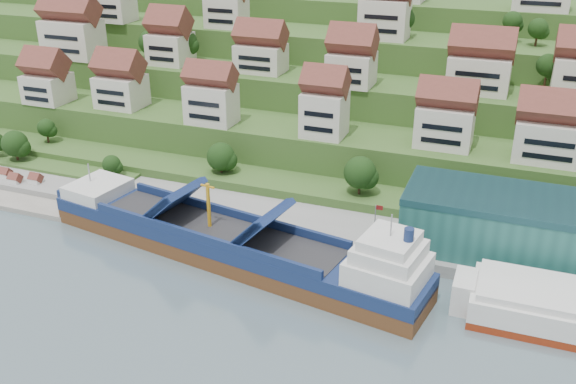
% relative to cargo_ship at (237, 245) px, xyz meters
% --- Properties ---
extents(ground, '(300.00, 300.00, 0.00)m').
position_rel_cargo_ship_xyz_m(ground, '(3.25, -1.13, -3.02)').
color(ground, slate).
rests_on(ground, ground).
extents(quay, '(180.00, 14.00, 2.20)m').
position_rel_cargo_ship_xyz_m(quay, '(23.25, 13.87, -1.92)').
color(quay, gray).
rests_on(quay, ground).
extents(pebble_beach, '(45.00, 20.00, 1.00)m').
position_rel_cargo_ship_xyz_m(pebble_beach, '(-54.75, 10.87, -2.52)').
color(pebble_beach, gray).
rests_on(pebble_beach, ground).
extents(hillside, '(260.00, 128.00, 31.00)m').
position_rel_cargo_ship_xyz_m(hillside, '(3.25, 102.42, 7.63)').
color(hillside, '#2D4C1E').
rests_on(hillside, ground).
extents(hillside_village, '(156.69, 62.52, 29.08)m').
position_rel_cargo_ship_xyz_m(hillside_village, '(0.99, 59.37, 21.34)').
color(hillside_village, silver).
rests_on(hillside_village, ground).
extents(hillside_trees, '(137.41, 62.06, 30.53)m').
position_rel_cargo_ship_xyz_m(hillside_trees, '(-7.30, 46.49, 15.01)').
color(hillside_trees, '#1C3D14').
rests_on(hillside_trees, ground).
extents(flagpole, '(1.28, 0.16, 8.00)m').
position_rel_cargo_ship_xyz_m(flagpole, '(21.37, 8.87, 3.86)').
color(flagpole, gray).
rests_on(flagpole, quay).
extents(beach_huts, '(14.40, 3.70, 2.20)m').
position_rel_cargo_ship_xyz_m(beach_huts, '(-56.75, 9.62, -0.92)').
color(beach_huts, white).
rests_on(beach_huts, pebble_beach).
extents(cargo_ship, '(71.15, 22.59, 15.50)m').
position_rel_cargo_ship_xyz_m(cargo_ship, '(0.00, 0.00, 0.00)').
color(cargo_ship, '#58341A').
rests_on(cargo_ship, ground).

